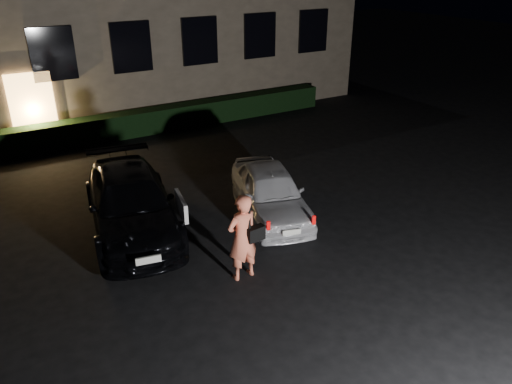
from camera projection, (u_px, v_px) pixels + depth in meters
ground at (319, 279)px, 10.06m from camera, size 80.00×80.00×0.00m
hedge at (143, 122)px, 18.02m from camera, size 15.00×0.70×0.85m
sedan at (131, 203)px, 11.62m from camera, size 2.68×4.90×1.35m
hatch at (270, 192)px, 12.31m from camera, size 2.44×3.89×1.23m
man at (243, 237)px, 9.74m from camera, size 0.79×0.50×1.84m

